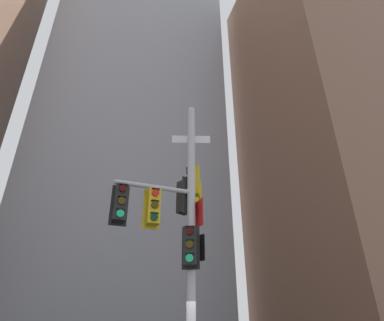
% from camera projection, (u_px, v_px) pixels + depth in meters
% --- Properties ---
extents(building_tower_right, '(12.60, 12.60, 35.67)m').
position_uv_depth(building_tower_right, '(333.00, 120.00, 27.68)').
color(building_tower_right, brown).
rests_on(building_tower_right, ground).
extents(building_mid_block, '(16.97, 16.97, 37.09)m').
position_uv_depth(building_mid_block, '(126.00, 157.00, 35.31)').
color(building_mid_block, '#9399A3').
rests_on(building_mid_block, ground).
extents(signal_pole_assembly, '(3.41, 3.08, 8.55)m').
position_uv_depth(signal_pole_assembly, '(181.00, 215.00, 9.49)').
color(signal_pole_assembly, '#B2B2B5').
rests_on(signal_pole_assembly, ground).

